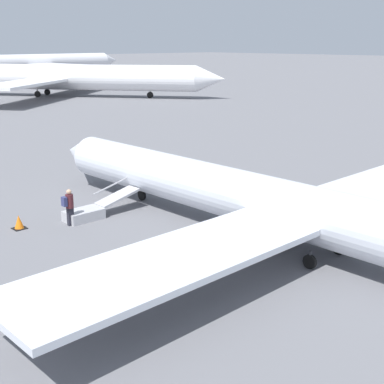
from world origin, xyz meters
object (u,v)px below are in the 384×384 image
object	(u,v)px
airplane_main	(289,208)
passenger	(69,205)
airplane_far_left	(39,62)
boarding_stairs	(91,211)
airplane_far_center	(60,77)

from	to	relation	value
airplane_main	passenger	bearing A→B (deg)	29.69
airplane_far_left	boarding_stairs	bearing A→B (deg)	-120.30
airplane_far_center	airplane_far_left	distance (m)	56.92
airplane_far_center	boarding_stairs	size ratio (longest dim) A/B	10.82
airplane_far_center	passenger	xyz separation A→B (m)	(-54.11, 31.36, -2.00)
airplane_far_left	passenger	size ratio (longest dim) A/B	27.97
airplane_main	airplane_far_left	xyz separation A→B (m)	(114.42, -50.55, 1.47)
boarding_stairs	passenger	world-z (taller)	passenger
airplane_far_left	passenger	distance (m)	119.37
passenger	airplane_far_left	bearing A→B (deg)	62.56
airplane_main	airplane_far_center	xyz separation A→B (m)	(62.87, -26.42, 1.24)
boarding_stairs	passenger	bearing A→B (deg)	-168.69
airplane_far_left	boarding_stairs	distance (m)	118.55
airplane_far_left	boarding_stairs	xyz separation A→B (m)	(-105.40, 54.18, -2.87)
airplane_far_left	airplane_main	bearing A→B (deg)	-116.93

